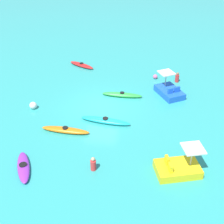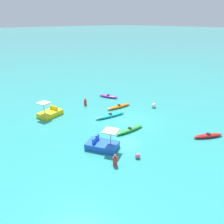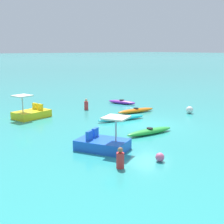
{
  "view_description": "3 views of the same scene",
  "coord_description": "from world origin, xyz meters",
  "px_view_note": "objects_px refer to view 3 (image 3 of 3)",
  "views": [
    {
      "loc": [
        18.9,
        2.53,
        11.95
      ],
      "look_at": [
        1.39,
        0.95,
        0.5
      ],
      "focal_mm": 48.33,
      "sensor_mm": 36.0,
      "label": 1
    },
    {
      "loc": [
        -14.44,
        15.17,
        9.41
      ],
      "look_at": [
        2.03,
        0.28,
        0.46
      ],
      "focal_mm": 36.92,
      "sensor_mm": 36.0,
      "label": 2
    },
    {
      "loc": [
        -13.87,
        13.52,
        4.76
      ],
      "look_at": [
        1.72,
        1.55,
        0.74
      ],
      "focal_mm": 49.9,
      "sensor_mm": 36.0,
      "label": 3
    }
  ],
  "objects_px": {
    "buoy_white": "(190,110)",
    "kayak_green": "(150,131)",
    "kayak_orange": "(136,111)",
    "person_near_shore": "(86,105)",
    "kayak_purple": "(122,102)",
    "pedal_boat_yellow": "(31,113)",
    "buoy_pink": "(160,157)",
    "pedal_boat_blue": "(103,143)",
    "kayak_cyan": "(121,118)",
    "person_by_kayaks": "(120,159)"
  },
  "relations": [
    {
      "from": "kayak_orange",
      "to": "kayak_purple",
      "type": "height_order",
      "value": "same"
    },
    {
      "from": "pedal_boat_yellow",
      "to": "buoy_pink",
      "type": "relative_size",
      "value": 6.97
    },
    {
      "from": "kayak_green",
      "to": "person_near_shore",
      "type": "relative_size",
      "value": 3.62
    },
    {
      "from": "kayak_orange",
      "to": "person_near_shore",
      "type": "bearing_deg",
      "value": 35.12
    },
    {
      "from": "kayak_purple",
      "to": "buoy_white",
      "type": "xyz_separation_m",
      "value": [
        -6.28,
        -1.41,
        0.1
      ]
    },
    {
      "from": "kayak_cyan",
      "to": "buoy_pink",
      "type": "bearing_deg",
      "value": 152.86
    },
    {
      "from": "buoy_white",
      "to": "buoy_pink",
      "type": "height_order",
      "value": "buoy_white"
    },
    {
      "from": "kayak_green",
      "to": "buoy_white",
      "type": "bearing_deg",
      "value": -69.96
    },
    {
      "from": "person_near_shore",
      "to": "kayak_green",
      "type": "bearing_deg",
      "value": 172.45
    },
    {
      "from": "kayak_green",
      "to": "kayak_orange",
      "type": "distance_m",
      "value": 6.05
    },
    {
      "from": "kayak_orange",
      "to": "buoy_white",
      "type": "bearing_deg",
      "value": -131.42
    },
    {
      "from": "buoy_pink",
      "to": "person_near_shore",
      "type": "relative_size",
      "value": 0.44
    },
    {
      "from": "kayak_green",
      "to": "person_by_kayaks",
      "type": "xyz_separation_m",
      "value": [
        -2.94,
        4.52,
        0.22
      ]
    },
    {
      "from": "buoy_white",
      "to": "kayak_green",
      "type": "bearing_deg",
      "value": 110.04
    },
    {
      "from": "kayak_purple",
      "to": "person_near_shore",
      "type": "relative_size",
      "value": 3.04
    },
    {
      "from": "kayak_green",
      "to": "kayak_purple",
      "type": "relative_size",
      "value": 1.19
    },
    {
      "from": "kayak_purple",
      "to": "person_near_shore",
      "type": "height_order",
      "value": "person_near_shore"
    },
    {
      "from": "kayak_green",
      "to": "pedal_boat_yellow",
      "type": "distance_m",
      "value": 8.86
    },
    {
      "from": "kayak_purple",
      "to": "buoy_pink",
      "type": "height_order",
      "value": "buoy_pink"
    },
    {
      "from": "buoy_white",
      "to": "person_near_shore",
      "type": "relative_size",
      "value": 0.61
    },
    {
      "from": "kayak_cyan",
      "to": "pedal_boat_blue",
      "type": "bearing_deg",
      "value": 132.77
    },
    {
      "from": "pedal_boat_yellow",
      "to": "buoy_white",
      "type": "relative_size",
      "value": 5.02
    },
    {
      "from": "kayak_purple",
      "to": "person_by_kayaks",
      "type": "bearing_deg",
      "value": 140.48
    },
    {
      "from": "kayak_cyan",
      "to": "person_near_shore",
      "type": "distance_m",
      "value": 4.63
    },
    {
      "from": "pedal_boat_blue",
      "to": "kayak_green",
      "type": "bearing_deg",
      "value": -80.57
    },
    {
      "from": "pedal_boat_blue",
      "to": "buoy_white",
      "type": "height_order",
      "value": "pedal_boat_blue"
    },
    {
      "from": "kayak_purple",
      "to": "pedal_boat_yellow",
      "type": "height_order",
      "value": "pedal_boat_yellow"
    },
    {
      "from": "buoy_white",
      "to": "pedal_boat_blue",
      "type": "bearing_deg",
      "value": 106.28
    },
    {
      "from": "kayak_cyan",
      "to": "person_by_kayaks",
      "type": "relative_size",
      "value": 4.04
    },
    {
      "from": "kayak_green",
      "to": "buoy_pink",
      "type": "relative_size",
      "value": 8.25
    },
    {
      "from": "kayak_green",
      "to": "kayak_purple",
      "type": "distance_m",
      "value": 9.97
    },
    {
      "from": "kayak_green",
      "to": "kayak_cyan",
      "type": "height_order",
      "value": "same"
    },
    {
      "from": "kayak_cyan",
      "to": "buoy_white",
      "type": "height_order",
      "value": "buoy_white"
    },
    {
      "from": "kayak_orange",
      "to": "pedal_boat_yellow",
      "type": "height_order",
      "value": "pedal_boat_yellow"
    },
    {
      "from": "pedal_boat_blue",
      "to": "person_near_shore",
      "type": "bearing_deg",
      "value": -28.35
    },
    {
      "from": "kayak_green",
      "to": "person_by_kayaks",
      "type": "bearing_deg",
      "value": 123.05
    },
    {
      "from": "kayak_purple",
      "to": "pedal_boat_yellow",
      "type": "distance_m",
      "value": 8.61
    },
    {
      "from": "pedal_boat_blue",
      "to": "person_by_kayaks",
      "type": "distance_m",
      "value": 2.47
    },
    {
      "from": "kayak_orange",
      "to": "buoy_white",
      "type": "height_order",
      "value": "buoy_white"
    },
    {
      "from": "kayak_orange",
      "to": "person_near_shore",
      "type": "xyz_separation_m",
      "value": [
        3.31,
        2.33,
        0.22
      ]
    },
    {
      "from": "pedal_boat_yellow",
      "to": "pedal_boat_blue",
      "type": "bearing_deg",
      "value": 179.15
    },
    {
      "from": "kayak_orange",
      "to": "buoy_pink",
      "type": "xyz_separation_m",
      "value": [
        -8.38,
        6.12,
        0.03
      ]
    },
    {
      "from": "kayak_purple",
      "to": "pedal_boat_blue",
      "type": "height_order",
      "value": "pedal_boat_blue"
    },
    {
      "from": "pedal_boat_yellow",
      "to": "kayak_orange",
      "type": "bearing_deg",
      "value": -113.98
    },
    {
      "from": "kayak_cyan",
      "to": "person_by_kayaks",
      "type": "bearing_deg",
      "value": 140.52
    },
    {
      "from": "pedal_boat_blue",
      "to": "buoy_pink",
      "type": "distance_m",
      "value": 2.96
    },
    {
      "from": "kayak_green",
      "to": "pedal_boat_yellow",
      "type": "height_order",
      "value": "pedal_boat_yellow"
    },
    {
      "from": "person_by_kayaks",
      "to": "buoy_pink",
      "type": "bearing_deg",
      "value": -103.88
    },
    {
      "from": "buoy_pink",
      "to": "person_near_shore",
      "type": "xyz_separation_m",
      "value": [
        11.69,
        -3.8,
        0.19
      ]
    },
    {
      "from": "kayak_green",
      "to": "pedal_boat_yellow",
      "type": "bearing_deg",
      "value": 23.83
    }
  ]
}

